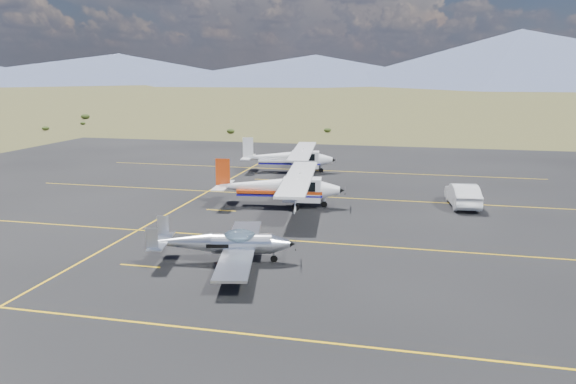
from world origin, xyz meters
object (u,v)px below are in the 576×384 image
at_px(aircraft_plain, 289,157).
at_px(sedan, 463,195).
at_px(aircraft_low_wing, 226,243).
at_px(aircraft_cessna, 280,186).

height_order(aircraft_plain, sedan, aircraft_plain).
xyz_separation_m(aircraft_low_wing, aircraft_cessna, (-0.25, 11.54, 0.47)).
bearing_deg(sedan, aircraft_plain, -42.63).
height_order(aircraft_low_wing, aircraft_plain, aircraft_plain).
bearing_deg(aircraft_low_wing, sedan, 38.76).
xyz_separation_m(aircraft_cessna, aircraft_plain, (-2.39, 13.07, -0.04)).
relative_size(aircraft_low_wing, sedan, 1.91).
xyz_separation_m(aircraft_cessna, sedan, (11.85, 2.85, -0.62)).
bearing_deg(sedan, aircraft_cessna, 6.57).
bearing_deg(aircraft_cessna, sedan, 6.42).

